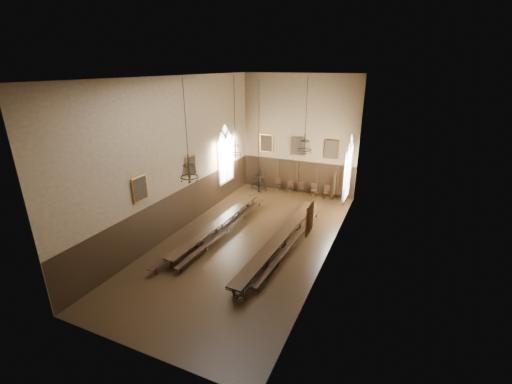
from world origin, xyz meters
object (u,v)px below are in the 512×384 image
Objects in this scene: table_left at (219,227)px; chair_5 at (314,192)px; chair_7 at (338,196)px; table_right at (281,242)px; chair_3 at (290,189)px; chandelier_back_right at (305,145)px; bench_right_inner at (272,240)px; bench_left_inner at (228,229)px; chandelier_back_left at (235,148)px; bench_left_outer at (211,228)px; chandelier_front_left at (189,171)px; bench_right_outer at (293,243)px; chandelier_front_right at (259,179)px; chair_2 at (278,187)px; chair_6 at (327,194)px; chair_4 at (300,190)px.

chair_5 is (3.62, 8.30, -0.08)m from table_left.
chair_7 reaches higher than table_left.
table_left is 4.09m from table_right.
chandelier_back_right is (2.59, -5.66, 4.95)m from chair_3.
table_left is 0.93× the size of bench_right_inner.
bench_left_inner is (-3.55, 0.39, -0.13)m from table_right.
bench_left_outer is at bearing -94.97° from chandelier_back_left.
table_left is 0.96× the size of bench_left_inner.
chandelier_front_left is at bearing -88.24° from table_left.
bench_right_outer is 5.47m from chandelier_front_right.
chandelier_back_right is at bearing 0.39° from chandelier_back_left.
table_left reaches higher than bench_right_outer.
bench_left_outer is 11.95× the size of chair_3.
bench_left_inner is 8.34m from chair_2.
chandelier_front_left is at bearing -127.09° from chandelier_back_right.
table_right reaches higher than bench_right_outer.
chandelier_front_left is 3.75m from chandelier_front_right.
bench_right_inner is (3.45, -0.13, -0.08)m from table_left.
chair_3 is at bearing 158.65° from chair_6.
chair_4 is (2.00, 8.33, -0.02)m from bench_left_inner.
chair_3 is at bearing -16.38° from chair_2.
bench_right_outer is 6.95m from chandelier_front_left.
bench_left_inner is at bearing -74.67° from chandelier_back_left.
chandelier_front_left reaches higher than bench_right_outer.
table_right is at bearing -35.15° from chandelier_back_left.
bench_right_inner is at bearing -95.53° from chair_7.
chair_7 is at bearing 56.77° from table_left.
chandelier_front_left reaches higher than bench_left_outer.
chandelier_front_left is at bearing -131.92° from chair_6.
bench_left_outer is 3.91m from bench_right_inner.
chair_2 is 4.85m from chair_7.
bench_left_outer is 6.74m from chandelier_front_right.
bench_left_outer is at bearing -149.08° from table_left.
chandelier_back_right reaches higher than table_left.
chair_4 is 0.90× the size of chair_5.
bench_right_outer is at bearing 4.08° from bench_left_outer.
bench_right_inner is at bearing -37.75° from chandelier_back_left.
table_right is at bearing -0.47° from bench_left_outer.
bench_left_outer is 1.02× the size of bench_right_inner.
table_right is at bearing 31.99° from chandelier_front_left.
chandelier_back_left reaches higher than bench_right_inner.
chair_4 is 0.88× the size of chair_6.
chandelier_back_right is 0.88× the size of chandelier_front_left.
chandelier_front_left reaches higher than chair_2.
bench_right_inner is at bearing -85.87° from chair_2.
chair_7 is (5.90, 8.60, -0.01)m from bench_left_outer.
chandelier_back_left is at bearing 85.03° from bench_left_outer.
chair_5 is at bearing 69.33° from bench_left_inner.
chair_7 is 13.10m from chandelier_front_left.
chandelier_back_right reaches higher than chair_7.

